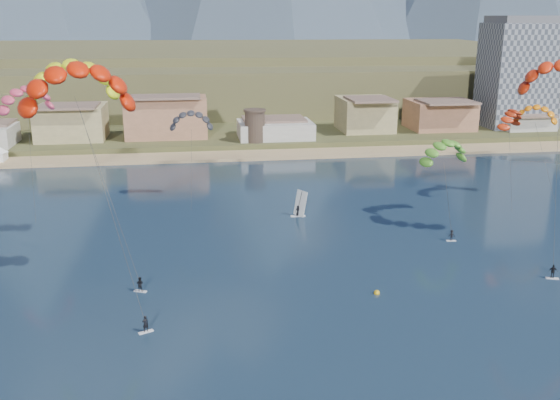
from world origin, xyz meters
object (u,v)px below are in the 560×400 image
(watchtower, at_px, (255,125))
(kitesurfer_yellow, at_px, (73,74))
(buoy, at_px, (377,293))
(apartment_tower, at_px, (519,73))
(kitesurfer_green, at_px, (445,149))
(windsurfer, at_px, (299,208))
(kitesurfer_red, at_px, (77,80))

(watchtower, xyz_separation_m, kitesurfer_yellow, (-32.55, -70.90, 19.83))
(buoy, bearing_deg, kitesurfer_yellow, 151.33)
(apartment_tower, bearing_deg, watchtower, -170.07)
(kitesurfer_green, relative_size, buoy, 21.91)
(windsurfer, height_order, buoy, windsurfer)
(kitesurfer_red, bearing_deg, buoy, -6.87)
(buoy, bearing_deg, apartment_tower, 55.08)
(apartment_tower, height_order, windsurfer, apartment_tower)
(watchtower, height_order, kitesurfer_green, kitesurfer_green)
(kitesurfer_green, relative_size, windsurfer, 3.70)
(watchtower, xyz_separation_m, buoy, (6.01, -91.98, -6.24))
(apartment_tower, bearing_deg, kitesurfer_yellow, -142.97)
(kitesurfer_yellow, distance_m, buoy, 51.09)
(kitesurfer_yellow, relative_size, buoy, 40.89)
(kitesurfer_green, bearing_deg, kitesurfer_red, -155.36)
(watchtower, height_order, buoy, watchtower)
(kitesurfer_red, relative_size, windsurfer, 6.72)
(windsurfer, relative_size, buoy, 5.93)
(kitesurfer_green, distance_m, windsurfer, 27.08)
(windsurfer, bearing_deg, buoy, -82.54)
(apartment_tower, distance_m, buoy, 130.46)
(apartment_tower, relative_size, watchtower, 3.72)
(kitesurfer_green, bearing_deg, windsurfer, 171.96)
(kitesurfer_red, height_order, buoy, kitesurfer_red)
(kitesurfer_red, bearing_deg, apartment_tower, 42.98)
(watchtower, relative_size, kitesurfer_yellow, 0.27)
(windsurfer, bearing_deg, watchtower, 91.62)
(kitesurfer_yellow, distance_m, kitesurfer_green, 61.11)
(windsurfer, distance_m, buoy, 33.47)
(watchtower, height_order, windsurfer, watchtower)
(apartment_tower, relative_size, buoy, 41.38)
(kitesurfer_yellow, bearing_deg, watchtower, 65.34)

